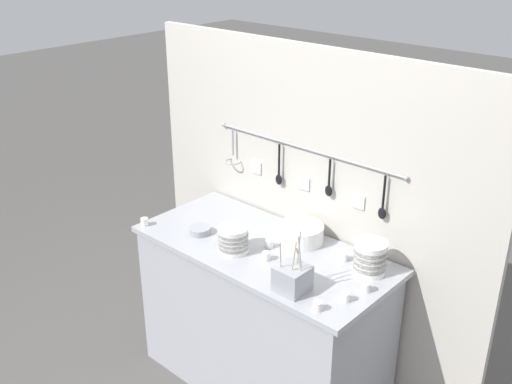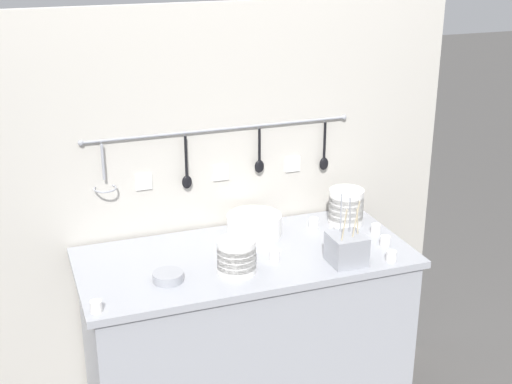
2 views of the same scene
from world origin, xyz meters
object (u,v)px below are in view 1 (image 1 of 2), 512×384
Objects in this scene: steel_mixing_bowl at (200,230)px; cutlery_caddy at (292,278)px; cup_edge_near at (366,287)px; cup_mid_row at (269,244)px; bowl_stack_back_corner at (370,258)px; cup_front_left at (344,257)px; bowl_stack_short_front at (233,239)px; cup_edge_far at (145,222)px; plate_stack at (301,233)px; cup_back_right at (266,256)px; cup_by_caddy at (318,306)px; cup_beside_plates at (346,297)px.

cutlery_caddy is (0.71, -0.09, 0.04)m from steel_mixing_bowl.
cup_mid_row is (-0.59, 0.01, 0.00)m from cup_edge_near.
cup_front_left is (-0.15, 0.01, -0.06)m from bowl_stack_back_corner.
bowl_stack_back_corner is 1.38× the size of steel_mixing_bowl.
cutlery_caddy is at bearing -9.43° from bowl_stack_short_front.
cup_edge_far reaches higher than steel_mixing_bowl.
cup_edge_near is at bearing -18.46° from plate_stack.
cup_edge_near is 1.00× the size of cup_back_right.
cutlery_caddy is 0.19m from cup_by_caddy.
cup_beside_plates is 1.00× the size of cup_mid_row.
cup_back_right is at bearing 159.18° from cup_by_caddy.
bowl_stack_short_front is at bearing 12.34° from cup_edge_far.
cup_edge_near is at bearing 40.28° from cutlery_caddy.
cup_mid_row is 1.00× the size of cup_edge_far.
bowl_stack_back_corner is 0.44m from plate_stack.
plate_stack is 2.02× the size of steel_mixing_bowl.
cutlery_caddy is 1.01m from cup_edge_far.
bowl_stack_short_front reaches higher than cup_front_left.
cup_front_left is (-0.16, 0.42, 0.00)m from cup_by_caddy.
steel_mixing_bowl is 0.40m from cup_mid_row.
cup_edge_near is (0.70, 0.14, -0.05)m from bowl_stack_short_front.
cup_by_caddy is 1.19m from cup_edge_far.
steel_mixing_bowl is 0.98m from cup_edge_near.
cup_edge_far is (-0.29, -0.14, 0.00)m from steel_mixing_bowl.
bowl_stack_short_front is 0.45m from cutlery_caddy.
cup_front_left is 0.28m from cup_edge_near.
plate_stack is 0.28m from cup_front_left.
bowl_stack_short_front reaches higher than cup_beside_plates.
cup_beside_plates and cup_mid_row have the same top height.
cup_beside_plates is 0.35m from cup_front_left.
bowl_stack_back_corner is 0.59× the size of cutlery_caddy.
cup_beside_plates is (0.67, 0.02, -0.05)m from bowl_stack_short_front.
cup_mid_row is at bearing 146.16° from cutlery_caddy.
plate_stack is 5.57× the size of cup_edge_far.
bowl_stack_back_corner is at bearing -3.05° from plate_stack.
cup_edge_near is at bearing -62.78° from bowl_stack_back_corner.
cup_edge_far is at bearing -157.91° from cup_mid_row.
cup_front_left is 1.00× the size of cup_edge_far.
bowl_stack_short_front is 0.56m from cup_front_left.
plate_stack is at bearing 88.54° from cup_back_right.
cup_edge_near is at bearing 7.32° from steel_mixing_bowl.
bowl_stack_short_front reaches higher than cup_back_right.
steel_mixing_bowl is at bearing 25.71° from cup_edge_far.
plate_stack is 0.18m from cup_mid_row.
steel_mixing_bowl is 2.75× the size of cup_mid_row.
cup_edge_far is (-0.56, -0.12, -0.05)m from bowl_stack_short_front.
cup_edge_near and cup_mid_row have the same top height.
bowl_stack_back_corner is at bearing 19.20° from cup_edge_far.
cup_beside_plates is 1.00× the size of cup_front_left.
cutlery_caddy reaches higher than cup_back_right.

